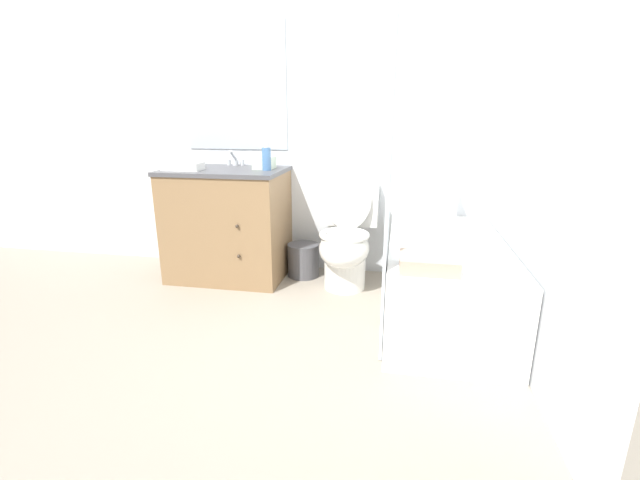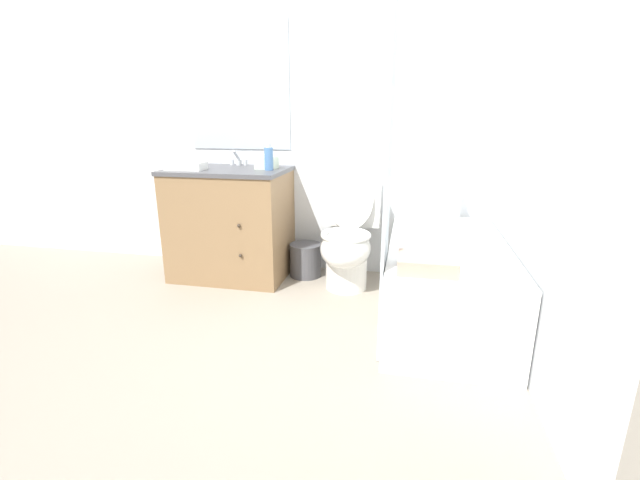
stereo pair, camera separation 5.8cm
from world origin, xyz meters
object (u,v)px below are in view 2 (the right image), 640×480
Objects in this scene: tissue_box at (267,162)px; soap_dispenser at (269,158)px; vanity_cabinet at (231,222)px; wastebasket at (306,260)px; sink_faucet at (238,161)px; toilet at (348,239)px; bath_towel_folded at (427,264)px; bathtub at (445,279)px; hand_towel_folded at (186,166)px.

soap_dispenser is (0.04, -0.08, 0.04)m from tissue_box.
wastebasket is at bearing 9.40° from vanity_cabinet.
sink_faucet reaches higher than toilet.
tissue_box is 0.52× the size of bath_towel_folded.
bathtub is 7.51× the size of soap_dispenser.
bathtub is at bearing -17.18° from soap_dispenser.
vanity_cabinet is 6.10× the size of sink_faucet.
wastebasket is 1.40m from bath_towel_folded.
soap_dispenser is (0.33, -0.24, 0.05)m from sink_faucet.
sink_faucet is 1.86m from bath_towel_folded.
vanity_cabinet is at bearing -171.09° from tissue_box.
bathtub is 0.61m from bath_towel_folded.
toilet is 0.80m from soap_dispenser.
bathtub is at bearing -19.73° from tissue_box.
tissue_box is (-0.27, -0.05, 0.75)m from wastebasket.
hand_towel_folded is (-1.81, 0.27, 0.61)m from bathtub.
vanity_cabinet is 0.59m from soap_dispenser.
sink_faucet is 0.17× the size of toilet.
bathtub is at bearing -26.76° from wastebasket.
tissue_box reaches higher than toilet.
wastebasket is at bearing 9.92° from tissue_box.
bath_towel_folded is at bearing -50.20° from wastebasket.
tissue_box is at bearing 119.54° from soap_dispenser.
bathtub is 5.03× the size of bath_towel_folded.
soap_dispenser is (0.33, -0.03, 0.49)m from vanity_cabinet.
sink_faucet is at bearing 158.45° from bathtub.
wastebasket is 0.94× the size of hand_towel_folded.
hand_towel_folded is at bearing -126.77° from sink_faucet.
soap_dispenser reaches higher than bath_towel_folded.
tissue_box is at bearing 138.99° from bath_towel_folded.
tissue_box reaches higher than hand_towel_folded.
sink_faucet reaches higher than vanity_cabinet.
wastebasket is 1.76× the size of tissue_box.
bath_towel_folded is (1.68, -0.80, -0.34)m from hand_towel_folded.
toilet reaches higher than bath_towel_folded.
bath_towel_folded is (1.13, -0.99, -0.36)m from tissue_box.
vanity_cabinet is 5.95× the size of tissue_box.
tissue_box reaches higher than wastebasket.
wastebasket is (-0.35, 0.13, -0.22)m from toilet.
vanity_cabinet reaches higher than wastebasket.
bathtub is 5.13× the size of hand_towel_folded.
tissue_box is at bearing 160.27° from bathtub.
soap_dispenser is (-0.23, -0.12, 0.78)m from wastebasket.
toilet is at bearing 119.72° from bath_towel_folded.
sink_faucet is 0.10× the size of bathtub.
sink_faucet is 0.43m from hand_towel_folded.
sink_faucet is 0.76× the size of soap_dispenser.
bathtub is 1.45m from soap_dispenser.
bathtub reaches higher than wastebasket.
tissue_box is at bearing 172.44° from toilet.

